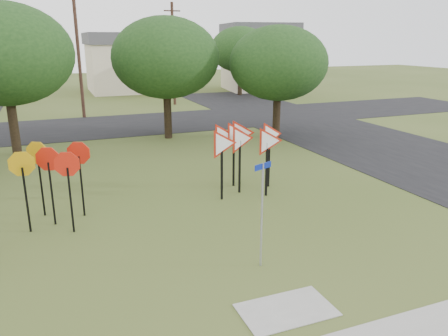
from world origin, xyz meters
The scene contains 15 objects.
ground centered at (0.00, 0.00, 0.00)m, with size 140.00×140.00×0.00m, color #3A4B1C.
street_right centered at (12.00, 10.00, 0.01)m, with size 8.00×50.00×0.02m, color black.
street_far centered at (0.00, 20.00, 0.01)m, with size 60.00×8.00×0.02m, color black.
curb_pad centered at (0.00, -2.40, 0.01)m, with size 2.00×1.20×0.02m, color gray.
street_name_sign centered at (0.33, -0.47, 1.57)m, with size 0.53×0.22×2.72m.
stop_sign_cluster centered at (-4.38, 4.27, 1.85)m, with size 2.35×2.02×2.49m.
yield_sign_cluster centered at (2.25, 5.03, 1.92)m, with size 3.36×1.89×2.63m.
far_pole_a centered at (-2.00, 24.00, 4.60)m, with size 1.40×0.24×9.00m.
far_pole_b centered at (6.00, 28.00, 4.35)m, with size 1.40×0.24×8.50m.
house_mid centered at (4.00, 40.00, 3.15)m, with size 8.40×8.40×6.20m.
house_right centered at (18.00, 36.00, 3.65)m, with size 8.30×8.30×7.20m.
tree_near_left centered at (-6.00, 14.00, 4.86)m, with size 6.40×6.40×7.27m.
tree_near_mid centered at (2.00, 15.00, 4.54)m, with size 6.00×6.00×6.80m.
tree_near_right centered at (8.00, 13.00, 4.22)m, with size 5.60×5.60×6.33m.
tree_far_right centered at (14.00, 32.00, 4.54)m, with size 6.00×6.00×6.80m.
Camera 1 is at (-4.21, -9.37, 5.54)m, focal length 35.00 mm.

